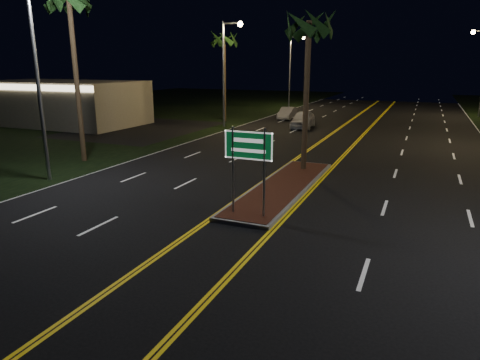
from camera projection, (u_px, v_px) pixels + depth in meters
The scene contains 13 objects.
ground at pixel (214, 247), 13.20m from camera, with size 120.00×120.00×0.00m, color black.
grass_left at pixel (71, 116), 46.80m from camera, with size 40.00×110.00×0.01m, color black.
median_island at pixel (283, 187), 19.39m from camera, with size 2.25×10.25×0.17m.
highway_sign at pixel (248, 154), 15.05m from camera, with size 1.80×0.08×3.20m.
commercial_building at pixel (62, 103), 40.31m from camera, with size 15.00×8.12×4.00m.
streetlight_left_near at pixel (42, 60), 19.31m from camera, with size 1.91×0.44×9.00m.
streetlight_left_mid at pixel (227, 62), 37.06m from camera, with size 1.91×0.44×9.00m.
streetlight_left_far at pixel (293, 63), 54.81m from camera, with size 1.91×0.44×9.00m.
palm_median at pixel (309, 25), 20.62m from camera, with size 2.40×2.40×8.30m.
palm_left_near at pixel (69, 2), 22.80m from camera, with size 2.40×2.40×9.80m.
palm_left_far at pixel (224, 40), 40.90m from camera, with size 2.40×2.40×8.80m.
car_near at pixel (303, 118), 37.94m from camera, with size 2.27×5.29×1.76m, color silver.
car_far at pixel (287, 112), 44.14m from camera, with size 1.84×4.28×1.43m, color #A5A5AE.
Camera 1 is at (5.55, -10.90, 5.43)m, focal length 32.00 mm.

